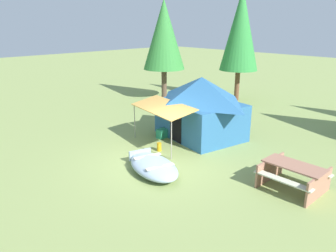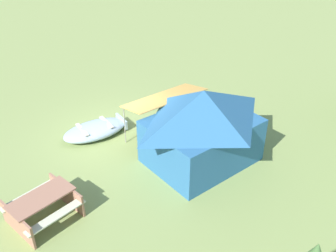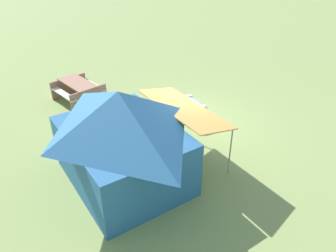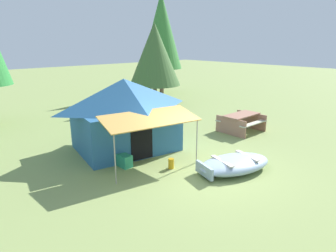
{
  "view_description": "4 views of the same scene",
  "coord_description": "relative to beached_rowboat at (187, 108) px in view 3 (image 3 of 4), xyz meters",
  "views": [
    {
      "loc": [
        7.73,
        -6.96,
        4.62
      ],
      "look_at": [
        -0.3,
        0.75,
        1.07
      ],
      "focal_mm": 35.07,
      "sensor_mm": 36.0,
      "label": 1
    },
    {
      "loc": [
        7.47,
        8.79,
        7.33
      ],
      "look_at": [
        -0.62,
        1.79,
        0.85
      ],
      "focal_mm": 40.19,
      "sensor_mm": 36.0,
      "label": 2
    },
    {
      "loc": [
        -6.31,
        6.88,
        5.61
      ],
      "look_at": [
        -0.51,
        1.25,
        0.73
      ],
      "focal_mm": 34.8,
      "sensor_mm": 36.0,
      "label": 3
    },
    {
      "loc": [
        -6.29,
        -5.26,
        3.7
      ],
      "look_at": [
        0.05,
        1.73,
        0.97
      ],
      "focal_mm": 31.15,
      "sensor_mm": 36.0,
      "label": 4
    }
  ],
  "objects": [
    {
      "name": "ground_plane",
      "position": [
        -0.51,
        0.68,
        -0.23
      ],
      "size": [
        80.0,
        80.0,
        0.0
      ],
      "primitive_type": "plane",
      "color": "#849653"
    },
    {
      "name": "beached_rowboat",
      "position": [
        0.0,
        0.0,
        0.0
      ],
      "size": [
        2.58,
        1.83,
        0.44
      ],
      "color": "#96ACC3",
      "rests_on": "ground_plane"
    },
    {
      "name": "canvas_cabin_tent",
      "position": [
        -1.28,
        3.74,
        1.07
      ],
      "size": [
        3.91,
        4.33,
        2.51
      ],
      "color": "#2B6091",
      "rests_on": "ground_plane"
    },
    {
      "name": "picnic_table",
      "position": [
        3.57,
        2.2,
        0.24
      ],
      "size": [
        1.7,
        1.51,
        0.75
      ],
      "color": "#9D6B55",
      "rests_on": "ground_plane"
    },
    {
      "name": "cooler_box",
      "position": [
        -2.23,
        2.53,
        -0.04
      ],
      "size": [
        0.33,
        0.61,
        0.39
      ],
      "primitive_type": "cube",
      "rotation": [
        0.0,
        0.0,
        1.62
      ],
      "color": "#2A9367",
      "rests_on": "ground_plane"
    },
    {
      "name": "fuel_can",
      "position": [
        -1.26,
        1.4,
        -0.07
      ],
      "size": [
        0.22,
        0.22,
        0.31
      ],
      "primitive_type": "cylinder",
      "rotation": [
        0.0,
        0.0,
        5.92
      ],
      "color": "gold",
      "rests_on": "ground_plane"
    }
  ]
}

